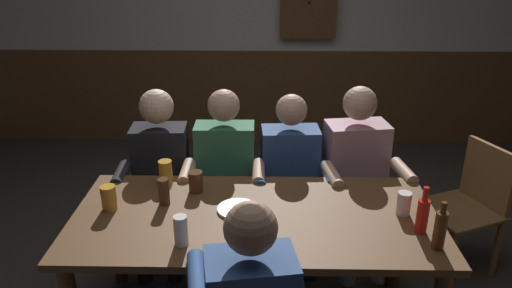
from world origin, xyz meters
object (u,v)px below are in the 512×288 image
bottle_0 (440,229)px  wall_dart_cabinet (309,2)px  pint_glass_4 (196,182)px  person_1 (225,172)px  chair_empty_near_left (469,205)px  bottle_1 (423,215)px  pint_glass_2 (166,172)px  pint_glass_3 (164,192)px  pint_glass_1 (404,203)px  pint_glass_5 (109,198)px  person_2 (291,174)px  pint_glass_0 (181,230)px  dining_table (255,230)px  person_3 (358,170)px  plate_0 (238,209)px  person_0 (159,171)px

bottle_0 → wall_dart_cabinet: size_ratio=0.36×
wall_dart_cabinet → pint_glass_4: bearing=-108.1°
pint_glass_4 → person_1: bearing=72.8°
chair_empty_near_left → bottle_1: (-0.57, -0.75, 0.37)m
bottle_0 → pint_glass_2: 1.56m
bottle_0 → pint_glass_3: 1.43m
pint_glass_1 → pint_glass_5: pint_glass_5 is taller
person_2 → pint_glass_0: bearing=55.5°
bottle_1 → pint_glass_3: bottle_1 is taller
pint_glass_5 → dining_table: bearing=-3.5°
pint_glass_2 → pint_glass_4: (0.19, -0.10, -0.01)m
person_1 → bottle_1: 1.35m
bottle_1 → pint_glass_0: bottle_1 is taller
chair_empty_near_left → pint_glass_5: bearing=80.9°
person_3 → pint_glass_2: person_3 is taller
chair_empty_near_left → pint_glass_4: size_ratio=7.02×
pint_glass_3 → pint_glass_2: bearing=98.5°
person_2 → person_3: (0.44, 0.00, 0.03)m
plate_0 → chair_empty_near_left: bearing=20.5°
dining_table → person_0: size_ratio=1.61×
person_2 → pint_glass_1: person_2 is taller
person_1 → pint_glass_0: person_1 is taller
person_3 → bottle_1: size_ratio=4.90×
pint_glass_1 → pint_glass_2: pint_glass_2 is taller
dining_table → chair_empty_near_left: 1.54m
chair_empty_near_left → pint_glass_4: 1.82m
pint_glass_4 → pint_glass_3: bearing=-136.2°
person_3 → pint_glass_1: bearing=92.0°
person_2 → pint_glass_4: (-0.57, -0.43, 0.15)m
person_3 → pint_glass_3: (-1.17, -0.58, 0.14)m
person_0 → chair_empty_near_left: (2.06, -0.07, -0.20)m
person_0 → bottle_0: size_ratio=4.82×
bottle_0 → pint_glass_0: bottle_0 is taller
chair_empty_near_left → pint_glass_0: bearing=93.3°
chair_empty_near_left → pint_glass_2: bearing=74.0°
pint_glass_5 → wall_dart_cabinet: (1.26, 2.72, 0.70)m
dining_table → pint_glass_4: 0.46m
person_1 → pint_glass_5: size_ratio=8.79×
pint_glass_1 → pint_glass_2: 1.37m
person_2 → bottle_0: 1.19m
dining_table → person_0: bearing=133.9°
person_1 → person_3: person_3 is taller
pint_glass_2 → pint_glass_5: size_ratio=1.07×
person_0 → dining_table: bearing=131.1°
pint_glass_0 → pint_glass_1: bearing=14.9°
plate_0 → wall_dart_cabinet: 2.89m
bottle_0 → pint_glass_4: (-1.22, 0.55, -0.04)m
pint_glass_0 → pint_glass_4: size_ratio=1.22×
person_1 → person_0: bearing=-0.6°
person_0 → pint_glass_1: person_0 is taller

